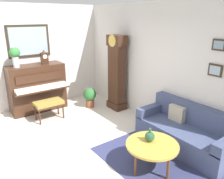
{
  "coord_description": "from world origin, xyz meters",
  "views": [
    {
      "loc": [
        3.61,
        -1.49,
        2.47
      ],
      "look_at": [
        -0.21,
        1.32,
        0.91
      ],
      "focal_mm": 35.8,
      "sensor_mm": 36.0,
      "label": 1
    }
  ],
  "objects_px": {
    "mantel_clock": "(44,57)",
    "flower_vase": "(15,55)",
    "grandfather_clock": "(117,75)",
    "piano_bench": "(49,104)",
    "piano": "(37,88)",
    "couch": "(185,132)",
    "coffee_table": "(152,145)",
    "potted_plant": "(90,96)",
    "green_jug": "(150,136)"
  },
  "relations": [
    {
      "from": "coffee_table",
      "to": "flower_vase",
      "type": "height_order",
      "value": "flower_vase"
    },
    {
      "from": "potted_plant",
      "to": "flower_vase",
      "type": "bearing_deg",
      "value": -111.9
    },
    {
      "from": "piano",
      "to": "coffee_table",
      "type": "distance_m",
      "value": 3.7
    },
    {
      "from": "mantel_clock",
      "to": "flower_vase",
      "type": "xyz_separation_m",
      "value": [
        -0.0,
        -0.73,
        0.14
      ]
    },
    {
      "from": "grandfather_clock",
      "to": "green_jug",
      "type": "height_order",
      "value": "grandfather_clock"
    },
    {
      "from": "coffee_table",
      "to": "flower_vase",
      "type": "relative_size",
      "value": 1.52
    },
    {
      "from": "couch",
      "to": "flower_vase",
      "type": "xyz_separation_m",
      "value": [
        -3.55,
        -2.15,
        1.26
      ]
    },
    {
      "from": "piano",
      "to": "potted_plant",
      "type": "bearing_deg",
      "value": 60.96
    },
    {
      "from": "couch",
      "to": "potted_plant",
      "type": "bearing_deg",
      "value": -170.85
    },
    {
      "from": "flower_vase",
      "to": "potted_plant",
      "type": "distance_m",
      "value": 2.21
    },
    {
      "from": "piano",
      "to": "couch",
      "type": "distance_m",
      "value": 3.94
    },
    {
      "from": "piano_bench",
      "to": "coffee_table",
      "type": "xyz_separation_m",
      "value": [
        2.86,
        0.68,
        0.02
      ]
    },
    {
      "from": "coffee_table",
      "to": "potted_plant",
      "type": "xyz_separation_m",
      "value": [
        -2.95,
        0.56,
        -0.11
      ]
    },
    {
      "from": "piano",
      "to": "flower_vase",
      "type": "xyz_separation_m",
      "value": [
        0.0,
        -0.46,
        0.94
      ]
    },
    {
      "from": "mantel_clock",
      "to": "green_jug",
      "type": "relative_size",
      "value": 1.58
    },
    {
      "from": "piano_bench",
      "to": "mantel_clock",
      "type": "distance_m",
      "value": 1.31
    },
    {
      "from": "coffee_table",
      "to": "mantel_clock",
      "type": "bearing_deg",
      "value": -173.64
    },
    {
      "from": "coffee_table",
      "to": "flower_vase",
      "type": "xyz_separation_m",
      "value": [
        -3.63,
        -1.13,
        1.15
      ]
    },
    {
      "from": "flower_vase",
      "to": "potted_plant",
      "type": "bearing_deg",
      "value": 68.1
    },
    {
      "from": "flower_vase",
      "to": "potted_plant",
      "type": "height_order",
      "value": "flower_vase"
    },
    {
      "from": "piano",
      "to": "green_jug",
      "type": "height_order",
      "value": "piano"
    },
    {
      "from": "grandfather_clock",
      "to": "flower_vase",
      "type": "relative_size",
      "value": 3.5
    },
    {
      "from": "flower_vase",
      "to": "potted_plant",
      "type": "xyz_separation_m",
      "value": [
        0.68,
        1.69,
        -1.25
      ]
    },
    {
      "from": "green_jug",
      "to": "grandfather_clock",
      "type": "bearing_deg",
      "value": 154.99
    },
    {
      "from": "mantel_clock",
      "to": "green_jug",
      "type": "bearing_deg",
      "value": 6.92
    },
    {
      "from": "couch",
      "to": "green_jug",
      "type": "distance_m",
      "value": 1.02
    },
    {
      "from": "grandfather_clock",
      "to": "flower_vase",
      "type": "height_order",
      "value": "grandfather_clock"
    },
    {
      "from": "mantel_clock",
      "to": "potted_plant",
      "type": "bearing_deg",
      "value": 54.76
    },
    {
      "from": "grandfather_clock",
      "to": "mantel_clock",
      "type": "distance_m",
      "value": 1.99
    },
    {
      "from": "coffee_table",
      "to": "grandfather_clock",
      "type": "bearing_deg",
      "value": 155.32
    },
    {
      "from": "couch",
      "to": "green_jug",
      "type": "bearing_deg",
      "value": -90.49
    },
    {
      "from": "piano_bench",
      "to": "flower_vase",
      "type": "relative_size",
      "value": 1.21
    },
    {
      "from": "flower_vase",
      "to": "coffee_table",
      "type": "bearing_deg",
      "value": 17.37
    },
    {
      "from": "couch",
      "to": "piano",
      "type": "bearing_deg",
      "value": -154.53
    },
    {
      "from": "piano_bench",
      "to": "flower_vase",
      "type": "height_order",
      "value": "flower_vase"
    },
    {
      "from": "grandfather_clock",
      "to": "potted_plant",
      "type": "distance_m",
      "value": 1.0
    },
    {
      "from": "flower_vase",
      "to": "potted_plant",
      "type": "relative_size",
      "value": 1.04
    },
    {
      "from": "couch",
      "to": "potted_plant",
      "type": "xyz_separation_m",
      "value": [
        -2.87,
        -0.46,
        0.01
      ]
    },
    {
      "from": "piano",
      "to": "flower_vase",
      "type": "bearing_deg",
      "value": -89.69
    },
    {
      "from": "mantel_clock",
      "to": "flower_vase",
      "type": "bearing_deg",
      "value": -90.04
    },
    {
      "from": "couch",
      "to": "flower_vase",
      "type": "height_order",
      "value": "flower_vase"
    },
    {
      "from": "coffee_table",
      "to": "mantel_clock",
      "type": "height_order",
      "value": "mantel_clock"
    },
    {
      "from": "grandfather_clock",
      "to": "coffee_table",
      "type": "distance_m",
      "value": 2.73
    },
    {
      "from": "grandfather_clock",
      "to": "couch",
      "type": "distance_m",
      "value": 2.44
    },
    {
      "from": "flower_vase",
      "to": "green_jug",
      "type": "relative_size",
      "value": 2.42
    },
    {
      "from": "green_jug",
      "to": "piano",
      "type": "bearing_deg",
      "value": -168.86
    },
    {
      "from": "green_jug",
      "to": "potted_plant",
      "type": "distance_m",
      "value": 2.91
    },
    {
      "from": "couch",
      "to": "coffee_table",
      "type": "relative_size",
      "value": 2.16
    },
    {
      "from": "piano_bench",
      "to": "mantel_clock",
      "type": "bearing_deg",
      "value": 160.47
    },
    {
      "from": "grandfather_clock",
      "to": "coffee_table",
      "type": "bearing_deg",
      "value": -24.68
    }
  ]
}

